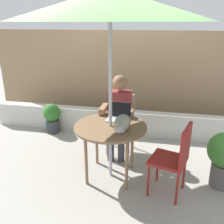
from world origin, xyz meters
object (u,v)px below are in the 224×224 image
patio_table (110,131)px  cat (122,124)px  chair_occupied (121,118)px  potted_plant_near_fence (52,117)px  chair_empty (176,155)px  person_seated (119,112)px  patio_umbrella (110,5)px  laptop (119,114)px

patio_table → cat: size_ratio=1.43×
chair_occupied → potted_plant_near_fence: bearing=164.0°
patio_table → chair_empty: bearing=-16.4°
person_seated → chair_empty: bearing=-46.2°
patio_umbrella → cat: (0.16, -0.10, -1.33)m
laptop → potted_plant_near_fence: (-1.43, 0.90, -0.50)m
person_seated → potted_plant_near_fence: size_ratio=2.23×
patio_table → patio_umbrella: 1.49m
laptop → chair_empty: bearing=-33.6°
person_seated → potted_plant_near_fence: person_seated is taller
patio_umbrella → chair_empty: patio_umbrella is taller
patio_table → laptop: (0.06, 0.26, 0.13)m
chair_occupied → laptop: bearing=-82.8°
patio_umbrella → chair_empty: 1.83m
chair_empty → cat: (-0.66, 0.14, 0.28)m
chair_empty → cat: 0.73m
patio_umbrella → laptop: patio_umbrella is taller
person_seated → potted_plant_near_fence: bearing=158.1°
patio_table → laptop: laptop is taller
patio_table → potted_plant_near_fence: (-1.36, 1.16, -0.37)m
person_seated → laptop: 0.37m
chair_occupied → potted_plant_near_fence: (-1.36, 0.39, -0.24)m
chair_occupied → person_seated: (0.00, -0.16, 0.17)m
laptop → person_seated: bearing=100.4°
patio_umbrella → chair_occupied: patio_umbrella is taller
chair_empty → cat: chair_empty is taller
chair_occupied → chair_empty: bearing=-51.0°
patio_table → patio_umbrella: (0.00, 0.00, 1.49)m
patio_table → potted_plant_near_fence: 1.83m
chair_occupied → chair_empty: (0.82, -1.01, 0.00)m
patio_table → potted_plant_near_fence: size_ratio=1.67×
person_seated → laptop: bearing=-79.6°
cat → potted_plant_near_fence: bearing=140.3°
cat → potted_plant_near_fence: size_ratio=1.17×
patio_table → cat: cat is taller
patio_umbrella → potted_plant_near_fence: (-1.36, 1.16, -1.85)m
chair_occupied → laptop: laptop is taller
chair_occupied → potted_plant_near_fence: 1.44m
chair_empty → laptop: bearing=146.4°
chair_empty → potted_plant_near_fence: bearing=147.3°
patio_umbrella → chair_occupied: (0.00, 0.77, -1.61)m
laptop → potted_plant_near_fence: bearing=147.8°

